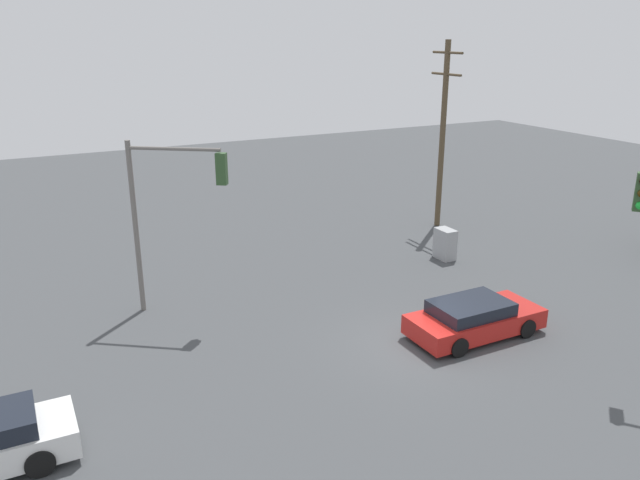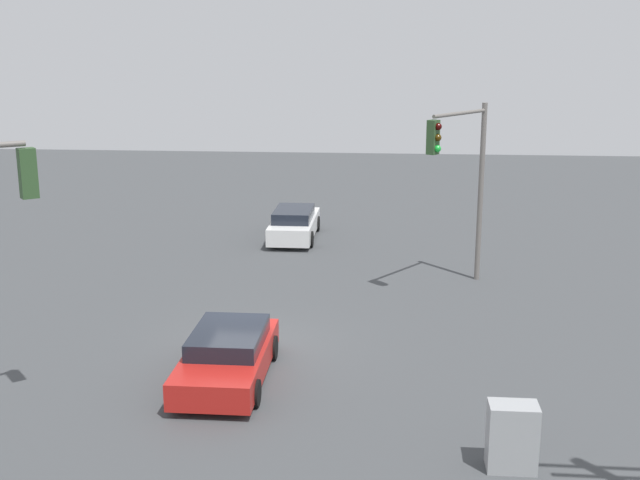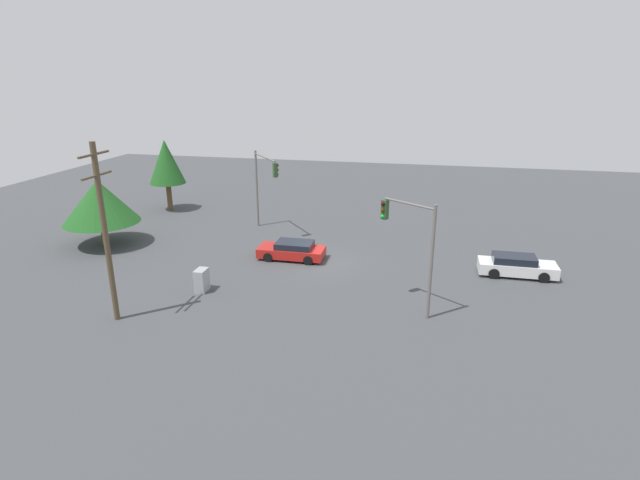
# 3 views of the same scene
# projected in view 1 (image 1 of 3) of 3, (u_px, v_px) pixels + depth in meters

# --- Properties ---
(ground_plane) EXTENTS (80.00, 80.00, 0.00)m
(ground_plane) POSITION_uv_depth(u_px,v_px,m) (417.00, 345.00, 19.95)
(ground_plane) COLOR #424447
(sedan_red) EXTENTS (2.04, 4.53, 1.23)m
(sedan_red) POSITION_uv_depth(u_px,v_px,m) (474.00, 318.00, 20.42)
(sedan_red) COLOR red
(sedan_red) RESTS_ON ground_plane
(traffic_signal_cross) EXTENTS (2.12, 2.91, 6.13)m
(traffic_signal_cross) POSITION_uv_depth(u_px,v_px,m) (170.00, 199.00, 21.02)
(traffic_signal_cross) COLOR slate
(traffic_signal_cross) RESTS_ON ground_plane
(utility_pole_tall) EXTENTS (2.20, 0.28, 9.19)m
(utility_pole_tall) POSITION_uv_depth(u_px,v_px,m) (443.00, 131.00, 30.83)
(utility_pole_tall) COLOR brown
(utility_pole_tall) RESTS_ON ground_plane
(electrical_cabinet) EXTENTS (0.95, 0.61, 1.35)m
(electrical_cabinet) POSITION_uv_depth(u_px,v_px,m) (445.00, 244.00, 27.37)
(electrical_cabinet) COLOR #9EA0A3
(electrical_cabinet) RESTS_ON ground_plane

